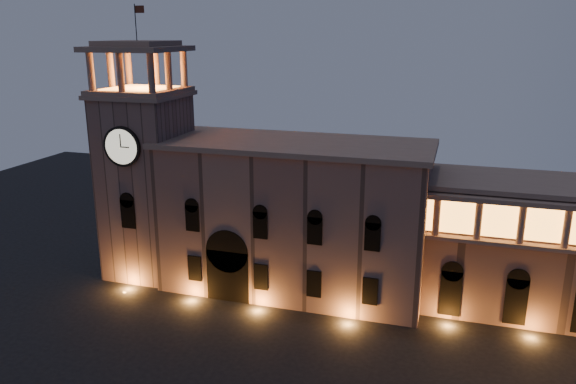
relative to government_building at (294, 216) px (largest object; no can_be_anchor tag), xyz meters
The scene contains 2 objects.
government_building is the anchor object (origin of this frame).
clock_tower 18.82m from the government_building, behind, with size 9.80×9.80×32.40m.
Camera 1 is at (15.43, -37.23, 29.38)m, focal length 35.00 mm.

